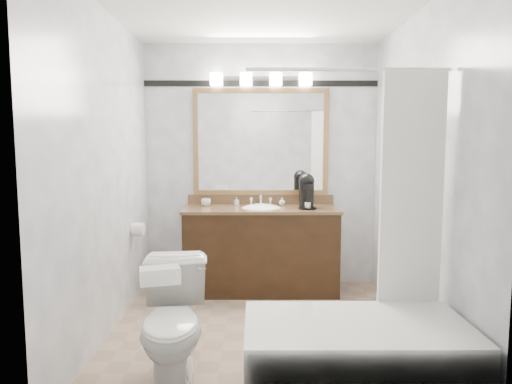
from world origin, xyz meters
TOP-DOWN VIEW (x-y plane):
  - room at (0.00, 0.00)m, footprint 2.42×2.62m
  - vanity at (0.00, 1.02)m, footprint 1.53×0.58m
  - mirror at (0.00, 1.28)m, footprint 1.40×0.04m
  - vanity_light_bar at (0.00, 1.23)m, footprint 1.02×0.14m
  - accent_stripe at (0.00, 1.29)m, footprint 2.40×0.01m
  - bathtub at (0.55, -0.90)m, footprint 1.30×0.75m
  - tp_roll at (-1.14, 0.66)m, footprint 0.11×0.12m
  - toilet at (-0.57, -0.76)m, footprint 0.49×0.77m
  - tissue_box at (-0.57, -1.12)m, footprint 0.23×0.17m
  - coffee_maker at (0.45, 0.98)m, footprint 0.18×0.23m
  - cup_left at (-0.56, 1.14)m, footprint 0.10×0.10m
  - soap_bottle_a at (-0.25, 1.17)m, footprint 0.05×0.05m
  - soap_bottle_b at (0.22, 1.19)m, footprint 0.08×0.08m
  - soap_bar at (-0.01, 1.13)m, footprint 0.09×0.06m

SIDE VIEW (x-z plane):
  - bathtub at x=0.55m, z-range -0.70..1.26m
  - toilet at x=-0.57m, z-range 0.00..0.75m
  - vanity at x=0.00m, z-range -0.04..0.93m
  - tp_roll at x=-1.14m, z-range 0.64..0.76m
  - tissue_box at x=-0.57m, z-range 0.75..0.83m
  - soap_bar at x=-0.01m, z-range 0.85..0.88m
  - cup_left at x=-0.56m, z-range 0.85..0.93m
  - soap_bottle_b at x=0.22m, z-range 0.85..0.93m
  - soap_bottle_a at x=-0.25m, z-range 0.85..0.94m
  - coffee_maker at x=0.45m, z-range 0.86..1.20m
  - room at x=0.00m, z-range -0.01..2.51m
  - mirror at x=0.00m, z-range 0.95..2.05m
  - accent_stripe at x=0.00m, z-range 2.07..2.13m
  - vanity_light_bar at x=0.00m, z-range 2.07..2.19m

